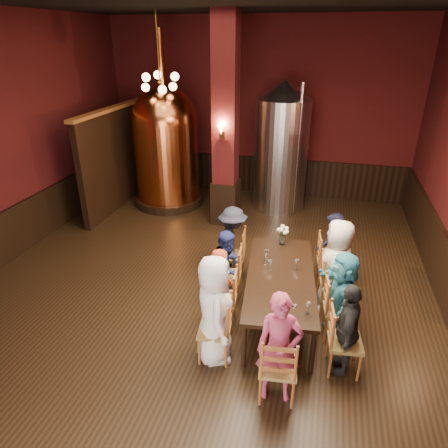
% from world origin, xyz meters
% --- Properties ---
extents(room, '(10.00, 10.02, 4.50)m').
position_xyz_m(room, '(0.00, 0.00, 2.25)').
color(room, black).
rests_on(room, ground).
extents(wainscot_back, '(7.90, 0.08, 1.00)m').
position_xyz_m(wainscot_back, '(0.00, 4.96, 0.50)').
color(wainscot_back, black).
rests_on(wainscot_back, ground).
extents(wainscot_left, '(0.08, 9.90, 1.00)m').
position_xyz_m(wainscot_left, '(-3.96, 0.00, 0.50)').
color(wainscot_left, black).
rests_on(wainscot_left, ground).
extents(column, '(0.58, 0.58, 4.50)m').
position_xyz_m(column, '(-0.30, 2.80, 2.25)').
color(column, '#430E0F').
rests_on(column, ground).
extents(partition, '(0.22, 3.50, 2.40)m').
position_xyz_m(partition, '(-3.20, 3.20, 1.20)').
color(partition, black).
rests_on(partition, ground).
extents(pendant_cluster, '(0.90, 0.90, 1.70)m').
position_xyz_m(pendant_cluster, '(-1.80, 2.90, 3.10)').
color(pendant_cluster, '#A57226').
rests_on(pendant_cluster, room).
extents(sconce_column, '(0.20, 0.20, 0.36)m').
position_xyz_m(sconce_column, '(-0.30, 2.50, 2.20)').
color(sconce_column, black).
rests_on(sconce_column, column).
extents(dining_table, '(1.27, 2.50, 0.75)m').
position_xyz_m(dining_table, '(1.39, -0.45, 0.69)').
color(dining_table, black).
rests_on(dining_table, ground).
extents(chair_0, '(0.51, 0.51, 0.92)m').
position_xyz_m(chair_0, '(0.66, -1.54, 0.46)').
color(chair_0, '#985826').
rests_on(chair_0, ground).
extents(person_0, '(0.74, 0.89, 1.56)m').
position_xyz_m(person_0, '(0.66, -1.54, 0.78)').
color(person_0, white).
rests_on(person_0, ground).
extents(chair_1, '(0.51, 0.51, 0.92)m').
position_xyz_m(chair_1, '(0.58, -0.87, 0.46)').
color(chair_1, '#985826').
rests_on(chair_1, ground).
extents(person_1, '(0.46, 0.56, 1.31)m').
position_xyz_m(person_1, '(0.58, -0.87, 0.66)').
color(person_1, '#A6351C').
rests_on(person_1, ground).
extents(chair_2, '(0.51, 0.51, 0.92)m').
position_xyz_m(chair_2, '(0.51, -0.22, 0.46)').
color(chair_2, '#985826').
rests_on(chair_2, ground).
extents(person_2, '(0.41, 0.66, 1.27)m').
position_xyz_m(person_2, '(0.51, -0.22, 0.63)').
color(person_2, navy).
rests_on(person_2, ground).
extents(chair_3, '(0.51, 0.51, 0.92)m').
position_xyz_m(chair_3, '(0.43, 0.45, 0.46)').
color(chair_3, '#985826').
rests_on(chair_3, ground).
extents(person_3, '(0.76, 1.01, 1.38)m').
position_xyz_m(person_3, '(0.43, 0.45, 0.69)').
color(person_3, '#1D1F2C').
rests_on(person_3, ground).
extents(chair_4, '(0.51, 0.51, 0.92)m').
position_xyz_m(chair_4, '(2.35, -1.34, 0.46)').
color(chair_4, '#985826').
rests_on(chair_4, ground).
extents(person_4, '(0.38, 0.80, 1.32)m').
position_xyz_m(person_4, '(2.35, -1.34, 0.66)').
color(person_4, black).
rests_on(person_4, ground).
extents(chair_5, '(0.51, 0.51, 0.92)m').
position_xyz_m(chair_5, '(2.27, -0.68, 0.46)').
color(chair_5, '#985826').
rests_on(chair_5, ground).
extents(person_5, '(0.72, 1.34, 1.38)m').
position_xyz_m(person_5, '(2.27, -0.68, 0.69)').
color(person_5, teal).
rests_on(person_5, ground).
extents(chair_6, '(0.51, 0.51, 0.92)m').
position_xyz_m(chair_6, '(2.19, -0.02, 0.46)').
color(chair_6, '#985826').
rests_on(chair_6, ground).
extents(person_6, '(0.58, 0.81, 1.55)m').
position_xyz_m(person_6, '(2.19, -0.02, 0.78)').
color(person_6, beige).
rests_on(person_6, ground).
extents(chair_7, '(0.51, 0.51, 0.92)m').
position_xyz_m(chair_7, '(2.12, 0.64, 0.46)').
color(chair_7, '#985826').
rests_on(chair_7, ground).
extents(person_7, '(0.39, 0.69, 1.36)m').
position_xyz_m(person_7, '(2.12, 0.64, 0.68)').
color(person_7, black).
rests_on(person_7, ground).
extents(chair_8, '(0.51, 0.51, 0.92)m').
position_xyz_m(chair_8, '(1.57, -1.99, 0.46)').
color(chair_8, '#985826').
rests_on(chair_8, ground).
extents(person_8, '(0.58, 0.44, 1.46)m').
position_xyz_m(person_8, '(1.57, -1.99, 0.73)').
color(person_8, '#AA3858').
rests_on(person_8, ground).
extents(copper_kettle, '(2.03, 2.03, 4.18)m').
position_xyz_m(copper_kettle, '(-2.02, 3.54, 1.52)').
color(copper_kettle, black).
rests_on(copper_kettle, ground).
extents(steel_vessel, '(1.61, 1.61, 3.12)m').
position_xyz_m(steel_vessel, '(0.79, 4.02, 1.56)').
color(steel_vessel, '#B2B2B7').
rests_on(steel_vessel, ground).
extents(rose_vase, '(0.21, 0.21, 0.35)m').
position_xyz_m(rose_vase, '(1.28, 0.55, 0.98)').
color(rose_vase, white).
rests_on(rose_vase, dining_table).
extents(wine_glass_0, '(0.07, 0.07, 0.17)m').
position_xyz_m(wine_glass_0, '(1.10, -0.03, 0.83)').
color(wine_glass_0, white).
rests_on(wine_glass_0, dining_table).
extents(wine_glass_1, '(0.07, 0.07, 0.17)m').
position_xyz_m(wine_glass_1, '(1.67, -1.38, 0.83)').
color(wine_glass_1, white).
rests_on(wine_glass_1, dining_table).
extents(wine_glass_2, '(0.07, 0.07, 0.17)m').
position_xyz_m(wine_glass_2, '(1.59, -0.22, 0.83)').
color(wine_glass_2, white).
rests_on(wine_glass_2, dining_table).
extents(wine_glass_3, '(0.07, 0.07, 0.17)m').
position_xyz_m(wine_glass_3, '(1.12, -0.18, 0.83)').
color(wine_glass_3, white).
rests_on(wine_glass_3, dining_table).
extents(wine_glass_4, '(0.07, 0.07, 0.17)m').
position_xyz_m(wine_glass_4, '(1.20, -0.34, 0.83)').
color(wine_glass_4, white).
rests_on(wine_glass_4, dining_table).
extents(wine_glass_5, '(0.07, 0.07, 0.17)m').
position_xyz_m(wine_glass_5, '(1.84, -1.27, 0.83)').
color(wine_glass_5, white).
rests_on(wine_glass_5, dining_table).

